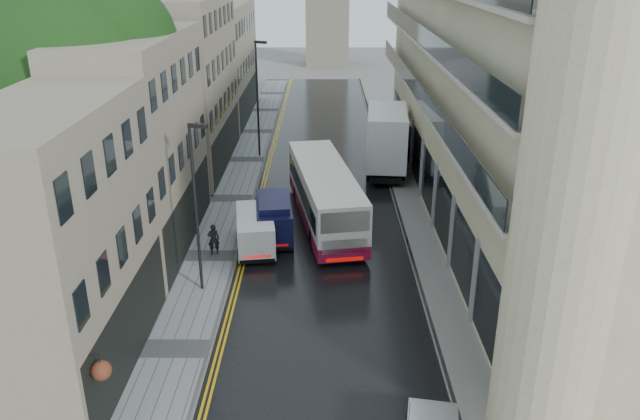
# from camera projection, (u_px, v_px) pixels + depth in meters

# --- Properties ---
(road) EXTENTS (9.00, 85.00, 0.02)m
(road) POSITION_uv_depth(u_px,v_px,m) (324.00, 200.00, 40.16)
(road) COLOR black
(road) RESTS_ON ground
(left_sidewalk) EXTENTS (2.70, 85.00, 0.12)m
(left_sidewalk) POSITION_uv_depth(u_px,v_px,m) (233.00, 199.00, 40.16)
(left_sidewalk) COLOR gray
(left_sidewalk) RESTS_ON ground
(right_sidewalk) EXTENTS (1.80, 85.00, 0.12)m
(right_sidewalk) POSITION_uv_depth(u_px,v_px,m) (407.00, 199.00, 40.11)
(right_sidewalk) COLOR slate
(right_sidewalk) RESTS_ON ground
(old_shop_row) EXTENTS (4.50, 56.00, 12.00)m
(old_shop_row) POSITION_uv_depth(u_px,v_px,m) (178.00, 99.00, 40.25)
(old_shop_row) COLOR gray
(old_shop_row) RESTS_ON ground
(modern_block) EXTENTS (8.00, 40.00, 14.00)m
(modern_block) POSITION_uv_depth(u_px,v_px,m) (502.00, 97.00, 36.08)
(modern_block) COLOR beige
(modern_block) RESTS_ON ground
(tree_near) EXTENTS (10.56, 10.56, 13.89)m
(tree_near) POSITION_uv_depth(u_px,v_px,m) (70.00, 124.00, 30.65)
(tree_near) COLOR black
(tree_near) RESTS_ON ground
(tree_far) EXTENTS (9.24, 9.24, 12.46)m
(tree_far) POSITION_uv_depth(u_px,v_px,m) (147.00, 87.00, 42.96)
(tree_far) COLOR black
(tree_far) RESTS_ON ground
(cream_bus) EXTENTS (4.69, 12.29, 3.27)m
(cream_bus) POSITION_uv_depth(u_px,v_px,m) (312.00, 219.00, 33.01)
(cream_bus) COLOR white
(cream_bus) RESTS_ON road
(white_lorry) EXTENTS (3.40, 9.09, 4.67)m
(white_lorry) POSITION_uv_depth(u_px,v_px,m) (369.00, 147.00, 42.96)
(white_lorry) COLOR white
(white_lorry) RESTS_ON road
(white_van) EXTENTS (2.48, 4.63, 1.99)m
(white_van) POSITION_uv_depth(u_px,v_px,m) (239.00, 244.00, 31.64)
(white_van) COLOR white
(white_van) RESTS_ON road
(navy_van) EXTENTS (2.42, 4.93, 2.42)m
(navy_van) POSITION_uv_depth(u_px,v_px,m) (258.00, 228.00, 32.94)
(navy_van) COLOR #0E0E34
(navy_van) RESTS_ON road
(pedestrian) EXTENTS (0.69, 0.53, 1.67)m
(pedestrian) POSITION_uv_depth(u_px,v_px,m) (214.00, 239.00, 32.35)
(pedestrian) COLOR black
(pedestrian) RESTS_ON left_sidewalk
(lamp_post_near) EXTENTS (0.91, 0.40, 7.89)m
(lamp_post_near) POSITION_uv_depth(u_px,v_px,m) (196.00, 211.00, 27.77)
(lamp_post_near) COLOR black
(lamp_post_near) RESTS_ON left_sidewalk
(lamp_post_far) EXTENTS (0.98, 0.61, 8.71)m
(lamp_post_far) POSITION_uv_depth(u_px,v_px,m) (258.00, 100.00, 47.12)
(lamp_post_far) COLOR black
(lamp_post_far) RESTS_ON left_sidewalk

